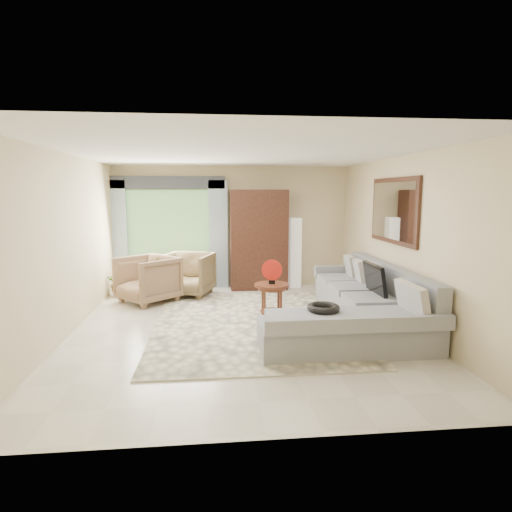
{
  "coord_description": "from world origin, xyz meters",
  "views": [
    {
      "loc": [
        -0.43,
        -6.26,
        2.03
      ],
      "look_at": [
        0.25,
        0.35,
        1.05
      ],
      "focal_mm": 30.0,
      "sensor_mm": 36.0,
      "label": 1
    }
  ],
  "objects": [
    {
      "name": "armchair_right",
      "position": [
        -0.93,
        2.2,
        0.43
      ],
      "size": [
        1.16,
        1.18,
        0.86
      ],
      "primitive_type": "imported",
      "rotation": [
        0.0,
        0.0,
        -0.32
      ],
      "color": "olive",
      "rests_on": "ground"
    },
    {
      "name": "sectional_sofa",
      "position": [
        1.78,
        -0.18,
        0.28
      ],
      "size": [
        2.3,
        3.46,
        0.9
      ],
      "color": "#95979D",
      "rests_on": "ground"
    },
    {
      "name": "armchair_left",
      "position": [
        -1.65,
        1.73,
        0.43
      ],
      "size": [
        1.33,
        1.33,
        0.87
      ],
      "primitive_type": "imported",
      "rotation": [
        0.0,
        0.0,
        -0.83
      ],
      "color": "#916B4F",
      "rests_on": "ground"
    },
    {
      "name": "curtain_left",
      "position": [
        -2.4,
        2.88,
        1.15
      ],
      "size": [
        0.4,
        0.08,
        2.3
      ],
      "primitive_type": "cube",
      "color": "#9EB7CC",
      "rests_on": "ground"
    },
    {
      "name": "area_rug",
      "position": [
        0.18,
        0.2,
        0.01
      ],
      "size": [
        3.02,
        4.02,
        0.02
      ],
      "primitive_type": "cube",
      "rotation": [
        0.0,
        0.0,
        -0.01
      ],
      "color": "#F9F0C5",
      "rests_on": "ground"
    },
    {
      "name": "tv_screen",
      "position": [
        2.05,
        -0.03,
        0.72
      ],
      "size": [
        0.14,
        0.74,
        0.48
      ],
      "primitive_type": "cube",
      "rotation": [
        0.0,
        -0.17,
        0.0
      ],
      "color": "black",
      "rests_on": "sectional_sofa"
    },
    {
      "name": "window",
      "position": [
        -1.35,
        2.97,
        1.4
      ],
      "size": [
        1.8,
        0.04,
        1.4
      ],
      "primitive_type": "cube",
      "color": "#669E59",
      "rests_on": "wall_back"
    },
    {
      "name": "potted_plant",
      "position": [
        -2.27,
        2.31,
        0.26
      ],
      "size": [
        0.5,
        0.44,
        0.53
      ],
      "primitive_type": "imported",
      "rotation": [
        0.0,
        0.0,
        -0.06
      ],
      "color": "#999999",
      "rests_on": "ground"
    },
    {
      "name": "floor_lamp",
      "position": [
        1.35,
        2.78,
        0.75
      ],
      "size": [
        0.24,
        0.24,
        1.5
      ],
      "primitive_type": "cube",
      "color": "silver",
      "rests_on": "ground"
    },
    {
      "name": "armoire",
      "position": [
        0.55,
        2.72,
        1.05
      ],
      "size": [
        1.2,
        0.55,
        2.1
      ],
      "primitive_type": "cube",
      "color": "black",
      "rests_on": "ground"
    },
    {
      "name": "curtain_right",
      "position": [
        -0.3,
        2.88,
        1.15
      ],
      "size": [
        0.4,
        0.08,
        2.3
      ],
      "primitive_type": "cube",
      "color": "#9EB7CC",
      "rests_on": "ground"
    },
    {
      "name": "red_disc",
      "position": [
        0.52,
        0.49,
        0.8
      ],
      "size": [
        0.32,
        0.15,
        0.34
      ],
      "primitive_type": "cylinder",
      "rotation": [
        1.57,
        0.0,
        -0.39
      ],
      "color": "#B31B11",
      "rests_on": "coffee_table"
    },
    {
      "name": "coffee_table",
      "position": [
        0.52,
        0.49,
        0.3
      ],
      "size": [
        0.57,
        0.57,
        0.57
      ],
      "rotation": [
        0.0,
        0.0,
        0.28
      ],
      "color": "#4A2113",
      "rests_on": "ground"
    },
    {
      "name": "wall_mirror",
      "position": [
        2.46,
        0.35,
        1.75
      ],
      "size": [
        0.05,
        1.7,
        1.05
      ],
      "color": "black",
      "rests_on": "wall_right"
    },
    {
      "name": "ground",
      "position": [
        0.0,
        0.0,
        0.0
      ],
      "size": [
        6.0,
        6.0,
        0.0
      ],
      "primitive_type": "plane",
      "color": "silver",
      "rests_on": "ground"
    },
    {
      "name": "valance",
      "position": [
        -1.35,
        2.9,
        2.25
      ],
      "size": [
        2.4,
        0.12,
        0.26
      ],
      "primitive_type": "cube",
      "color": "#1E232D",
      "rests_on": "wall_back"
    },
    {
      "name": "garden_hose",
      "position": [
        1.0,
        -0.95,
        0.55
      ],
      "size": [
        0.43,
        0.43,
        0.09
      ],
      "primitive_type": "torus",
      "color": "black",
      "rests_on": "sectional_sofa"
    }
  ]
}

